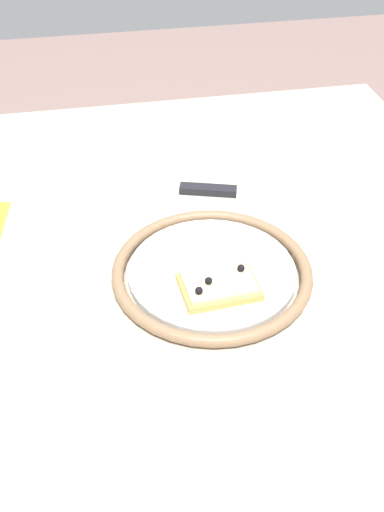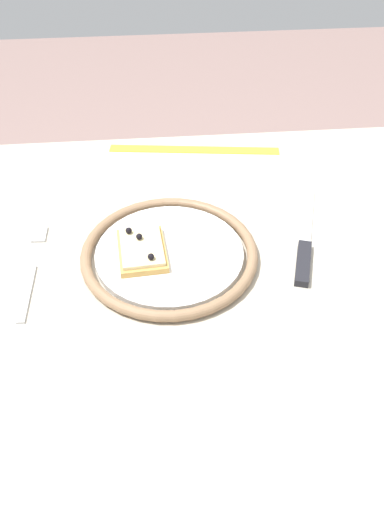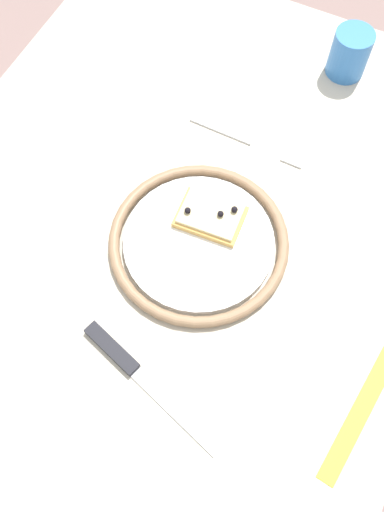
{
  "view_description": "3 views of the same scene",
  "coord_description": "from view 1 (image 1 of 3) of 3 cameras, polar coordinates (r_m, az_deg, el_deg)",
  "views": [
    {
      "loc": [
        -0.6,
        0.19,
        1.28
      ],
      "look_at": [
        0.01,
        0.07,
        0.77
      ],
      "focal_mm": 43.21,
      "sensor_mm": 36.0,
      "label": 1
    },
    {
      "loc": [
        -0.02,
        -0.54,
        1.28
      ],
      "look_at": [
        0.03,
        0.02,
        0.76
      ],
      "focal_mm": 36.9,
      "sensor_mm": 36.0,
      "label": 2
    },
    {
      "loc": [
        0.34,
        0.2,
        1.48
      ],
      "look_at": [
        0.03,
        0.05,
        0.75
      ],
      "focal_mm": 39.43,
      "sensor_mm": 36.0,
      "label": 3
    }
  ],
  "objects": [
    {
      "name": "dining_table",
      "position": [
        0.89,
        4.62,
        -5.75
      ],
      "size": [
        1.07,
        0.8,
        0.73
      ],
      "color": "#BCB29E",
      "rests_on": "ground_plane"
    },
    {
      "name": "plate",
      "position": [
        0.82,
        1.81,
        -1.34
      ],
      "size": [
        0.27,
        0.27,
        0.02
      ],
      "color": "white",
      "rests_on": "dining_table"
    },
    {
      "name": "pizza_slice_near",
      "position": [
        0.78,
        2.53,
        -2.73
      ],
      "size": [
        0.08,
        0.1,
        0.03
      ],
      "color": "tan",
      "rests_on": "plate"
    },
    {
      "name": "knife",
      "position": [
        0.98,
        -0.42,
        6.2
      ],
      "size": [
        0.09,
        0.23,
        0.01
      ],
      "color": "silver",
      "rests_on": "dining_table"
    },
    {
      "name": "fork",
      "position": [
        0.69,
        6.29,
        -12.81
      ],
      "size": [
        0.02,
        0.2,
        0.0
      ],
      "color": "silver",
      "rests_on": "dining_table"
    }
  ]
}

